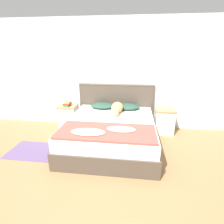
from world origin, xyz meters
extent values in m
plane|color=#997047|center=(0.00, 0.00, 0.00)|extent=(16.00, 16.00, 0.00)
cube|color=silver|center=(0.00, 2.13, 1.27)|extent=(9.00, 0.06, 2.55)
cube|color=#4C4238|center=(0.04, 1.07, 0.16)|extent=(1.74, 1.92, 0.31)
cube|color=white|center=(0.04, 1.07, 0.43)|extent=(1.68, 1.86, 0.24)
cube|color=#4C4238|center=(0.04, 2.06, 0.53)|extent=(1.82, 0.04, 1.05)
cylinder|color=#4C4238|center=(0.04, 2.06, 1.05)|extent=(1.82, 0.06, 0.06)
cube|color=silver|center=(-1.11, 1.80, 0.28)|extent=(0.42, 0.38, 0.56)
cube|color=tan|center=(-1.11, 1.80, 0.57)|extent=(0.44, 0.40, 0.03)
sphere|color=tan|center=(-1.11, 1.61, 0.43)|extent=(0.02, 0.02, 0.02)
cube|color=silver|center=(1.20, 1.80, 0.28)|extent=(0.42, 0.38, 0.56)
cube|color=tan|center=(1.20, 1.80, 0.57)|extent=(0.44, 0.40, 0.03)
sphere|color=tan|center=(1.20, 1.61, 0.43)|extent=(0.02, 0.02, 0.02)
ellipsoid|color=#284C3D|center=(-0.25, 1.80, 0.61)|extent=(0.56, 0.37, 0.12)
ellipsoid|color=#284C3D|center=(0.34, 1.80, 0.61)|extent=(0.56, 0.37, 0.12)
cube|color=#BC4C42|center=(0.04, 0.51, 0.57)|extent=(1.61, 0.70, 0.04)
ellipsoid|color=silver|center=(-0.24, 0.41, 0.60)|extent=(0.56, 0.28, 0.03)
ellipsoid|color=silver|center=(0.29, 0.58, 0.60)|extent=(0.48, 0.25, 0.03)
ellipsoid|color=tan|center=(0.12, 1.59, 0.65)|extent=(0.26, 0.50, 0.20)
sphere|color=tan|center=(0.12, 1.31, 0.62)|extent=(0.14, 0.14, 0.14)
ellipsoid|color=tan|center=(0.12, 1.25, 0.61)|extent=(0.06, 0.08, 0.06)
cone|color=tan|center=(0.08, 1.32, 0.67)|extent=(0.04, 0.04, 0.05)
cone|color=tan|center=(0.16, 1.32, 0.67)|extent=(0.04, 0.04, 0.05)
ellipsoid|color=tan|center=(0.16, 1.80, 0.59)|extent=(0.15, 0.22, 0.07)
cube|color=#337547|center=(-1.11, 1.77, 0.60)|extent=(0.13, 0.20, 0.03)
cube|color=#AD2D28|center=(-1.10, 1.78, 0.63)|extent=(0.16, 0.22, 0.03)
cube|color=gold|center=(-1.11, 1.78, 0.66)|extent=(0.14, 0.18, 0.02)
cube|color=#604C75|center=(-1.38, 0.66, 0.00)|extent=(1.00, 0.67, 0.00)
camera|label=1|loc=(0.46, -2.07, 1.84)|focal=28.00mm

